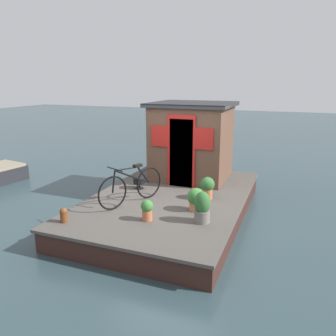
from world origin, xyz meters
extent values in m
plane|color=#2D4247|center=(0.00, 0.00, 0.00)|extent=(60.00, 60.00, 0.00)
cube|color=#4C4742|center=(0.00, 0.00, 0.45)|extent=(5.38, 3.36, 0.06)
cube|color=#381E19|center=(0.00, 0.00, 0.21)|extent=(5.28, 3.30, 0.42)
cube|color=brown|center=(1.59, 0.00, 1.46)|extent=(1.74, 1.91, 1.94)
cube|color=#28282B|center=(1.59, 0.00, 2.48)|extent=(1.94, 2.11, 0.10)
cube|color=maroon|center=(0.70, 0.00, 1.33)|extent=(0.04, 0.60, 1.70)
cube|color=red|center=(0.70, 0.00, 1.38)|extent=(0.03, 0.72, 1.80)
cube|color=red|center=(0.70, -0.57, 1.73)|extent=(0.03, 0.44, 0.52)
cube|color=red|center=(0.70, 0.57, 1.73)|extent=(0.03, 0.44, 0.52)
torus|color=black|center=(-1.29, 0.80, 0.84)|extent=(0.67, 0.32, 0.72)
torus|color=black|center=(-0.36, 0.40, 0.84)|extent=(0.67, 0.32, 0.72)
cylinder|color=black|center=(-0.79, 0.58, 1.07)|extent=(0.88, 0.41, 0.49)
cylinder|color=black|center=(-0.94, 0.65, 1.29)|extent=(0.57, 0.27, 0.07)
cylinder|color=black|center=(-0.51, 0.46, 1.06)|extent=(0.34, 0.17, 0.45)
cylinder|color=black|center=(-1.25, 0.78, 1.07)|extent=(0.12, 0.08, 0.47)
cube|color=black|center=(-0.66, 0.53, 1.30)|extent=(0.22, 0.17, 0.06)
cylinder|color=black|center=(-1.21, 0.77, 1.33)|extent=(0.22, 0.47, 0.02)
cylinder|color=#B2603D|center=(0.05, -0.85, 0.60)|extent=(0.24, 0.24, 0.23)
sphere|color=#2D602D|center=(0.05, -0.85, 0.83)|extent=(0.32, 0.32, 0.32)
cylinder|color=slate|center=(-1.24, -1.09, 0.60)|extent=(0.30, 0.30, 0.23)
ellipsoid|color=#2D602D|center=(-1.24, -1.09, 0.87)|extent=(0.30, 0.30, 0.44)
cylinder|color=#B2603D|center=(-1.54, -0.09, 0.59)|extent=(0.19, 0.19, 0.21)
sphere|color=#387533|center=(-1.54, -0.09, 0.77)|extent=(0.24, 0.24, 0.24)
cylinder|color=#C6754C|center=(-0.72, -0.81, 0.57)|extent=(0.27, 0.27, 0.17)
sphere|color=#387533|center=(-0.72, -0.81, 0.78)|extent=(0.36, 0.36, 0.36)
cylinder|color=black|center=(0.16, 0.90, 0.69)|extent=(0.30, 0.30, 0.15)
cylinder|color=black|center=(0.16, 0.90, 0.55)|extent=(0.04, 0.04, 0.14)
cylinder|color=black|center=(0.16, 0.90, 0.49)|extent=(0.21, 0.21, 0.02)
cylinder|color=brown|center=(-2.19, 1.33, 0.59)|extent=(0.14, 0.14, 0.21)
sphere|color=brown|center=(-2.19, 1.33, 0.70)|extent=(0.15, 0.15, 0.15)
camera|label=1|loc=(-6.90, -2.61, 3.06)|focal=35.57mm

